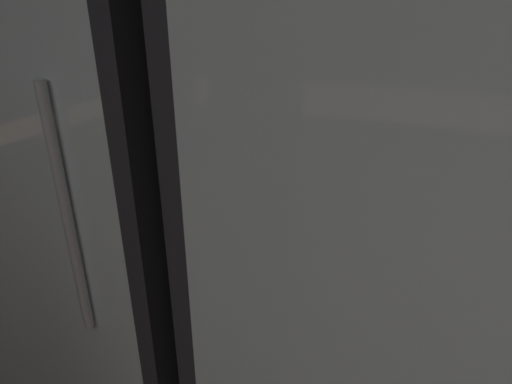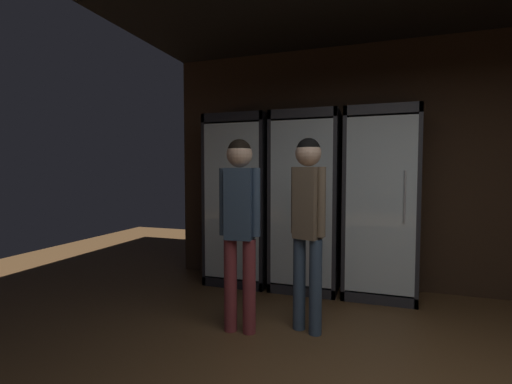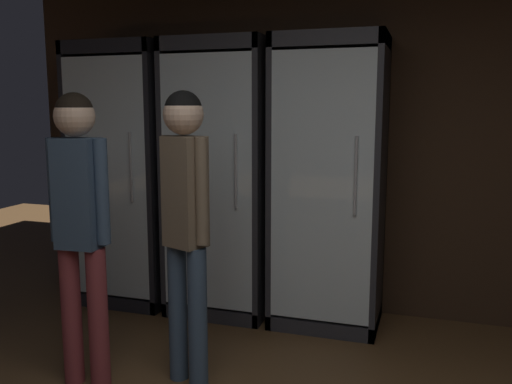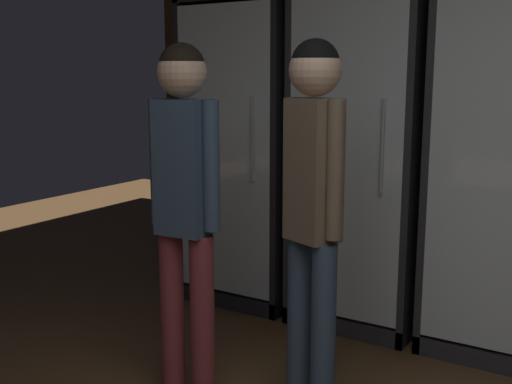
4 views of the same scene
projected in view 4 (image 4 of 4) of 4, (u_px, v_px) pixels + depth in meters
cooler_far_left at (251, 151)px, 4.07m from camera, size 0.74×0.59×2.01m
cooler_left at (366, 159)px, 3.66m from camera, size 0.74×0.59×2.01m
cooler_center at (510, 171)px, 3.24m from camera, size 0.74×0.59×2.01m
shopper_near at (313, 190)px, 2.59m from camera, size 0.30×0.22×1.62m
shopper_far at (184, 188)px, 2.71m from camera, size 0.35×0.21×1.61m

